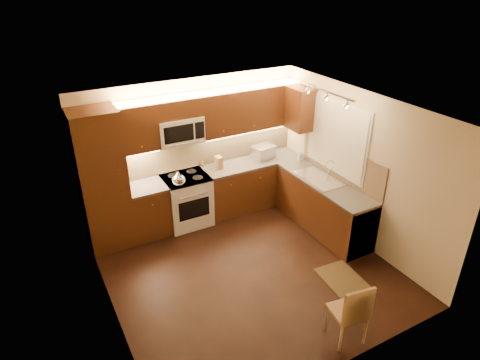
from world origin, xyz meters
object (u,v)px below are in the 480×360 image
kettle (178,178)px  knife_block (219,162)px  toaster_oven (263,152)px  dining_chair (348,310)px  stove (187,200)px  sink (320,175)px  microwave (179,130)px  soap_bottle (301,155)px

kettle → knife_block: bearing=2.7°
toaster_oven → dining_chair: 3.61m
knife_block → stove: bearing=-175.9°
sink → knife_block: 1.79m
microwave → soap_bottle: bearing=-12.3°
kettle → knife_block: kettle is taller
stove → toaster_oven: (1.60, 0.08, 0.56)m
sink → kettle: 2.38m
toaster_oven → knife_block: size_ratio=1.84×
kettle → soap_bottle: bearing=-19.1°
knife_block → dining_chair: size_ratio=0.24×
microwave → knife_block: size_ratio=3.52×
microwave → toaster_oven: (1.60, -0.06, -0.70)m
toaster_oven → soap_bottle: (0.56, -0.41, -0.02)m
sink → knife_block: size_ratio=3.98×
kettle → sink: bearing=-38.7°
microwave → knife_block: (0.68, -0.05, -0.71)m
stove → microwave: size_ratio=1.21×
soap_bottle → knife_block: bearing=178.1°
kettle → toaster_oven: size_ratio=0.62×
toaster_oven → soap_bottle: 0.70m
dining_chair → knife_block: bearing=99.6°
stove → dining_chair: size_ratio=1.04×
knife_block → soap_bottle: 1.54m
soap_bottle → dining_chair: (-1.46, -3.04, -0.55)m
soap_bottle → kettle: bearing=-169.0°
stove → dining_chair: bearing=-78.3°
soap_bottle → dining_chair: bearing=-102.1°
sink → stove: bearing=150.6°
knife_block → microwave: bearing=172.7°
stove → microwave: bearing=90.0°
kettle → toaster_oven: bearing=-7.0°
sink → toaster_oven: toaster_oven is taller
microwave → knife_block: microwave is taller
kettle → dining_chair: (0.90, -3.15, -0.60)m
stove → microwave: (0.00, 0.14, 1.26)m
microwave → kettle: size_ratio=3.09×
microwave → dining_chair: (0.70, -3.51, -1.28)m
toaster_oven → microwave: bearing=166.8°
stove → toaster_oven: toaster_oven is taller
toaster_oven → knife_block: (-0.92, 0.00, -0.01)m
toaster_oven → soap_bottle: bearing=-47.2°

